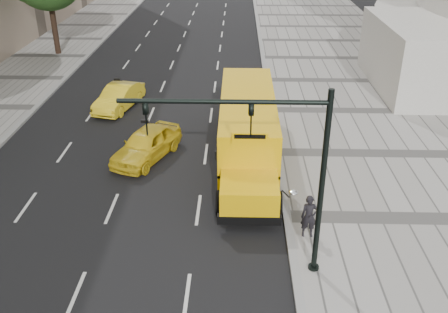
{
  "coord_description": "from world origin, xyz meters",
  "views": [
    {
      "loc": [
        3.99,
        -21.81,
        10.96
      ],
      "look_at": [
        3.5,
        -4.0,
        1.9
      ],
      "focal_mm": 40.0,
      "sensor_mm": 36.0,
      "label": 1
    }
  ],
  "objects_px": {
    "taxi_far": "(119,97)",
    "school_bus": "(248,124)",
    "pedestrian": "(309,217)",
    "traffic_signal": "(277,163)",
    "taxi_near": "(147,144)"
  },
  "relations": [
    {
      "from": "taxi_near",
      "to": "pedestrian",
      "type": "relative_size",
      "value": 2.69
    },
    {
      "from": "pedestrian",
      "to": "traffic_signal",
      "type": "distance_m",
      "value": 3.9
    },
    {
      "from": "taxi_near",
      "to": "pedestrian",
      "type": "distance_m",
      "value": 9.33
    },
    {
      "from": "school_bus",
      "to": "pedestrian",
      "type": "distance_m",
      "value": 6.84
    },
    {
      "from": "taxi_far",
      "to": "traffic_signal",
      "type": "height_order",
      "value": "traffic_signal"
    },
    {
      "from": "taxi_near",
      "to": "traffic_signal",
      "type": "relative_size",
      "value": 0.69
    },
    {
      "from": "taxi_far",
      "to": "school_bus",
      "type": "bearing_deg",
      "value": -25.74
    },
    {
      "from": "taxi_near",
      "to": "traffic_signal",
      "type": "xyz_separation_m",
      "value": [
        5.47,
        -8.11,
        3.34
      ]
    },
    {
      "from": "traffic_signal",
      "to": "taxi_far",
      "type": "bearing_deg",
      "value": 119.4
    },
    {
      "from": "taxi_far",
      "to": "traffic_signal",
      "type": "distance_m",
      "value": 17.03
    },
    {
      "from": "school_bus",
      "to": "traffic_signal",
      "type": "bearing_deg",
      "value": -85.23
    },
    {
      "from": "taxi_near",
      "to": "taxi_far",
      "type": "height_order",
      "value": "taxi_near"
    },
    {
      "from": "school_bus",
      "to": "traffic_signal",
      "type": "distance_m",
      "value": 8.64
    },
    {
      "from": "taxi_far",
      "to": "traffic_signal",
      "type": "relative_size",
      "value": 0.67
    },
    {
      "from": "pedestrian",
      "to": "school_bus",
      "type": "bearing_deg",
      "value": 108.7
    }
  ]
}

